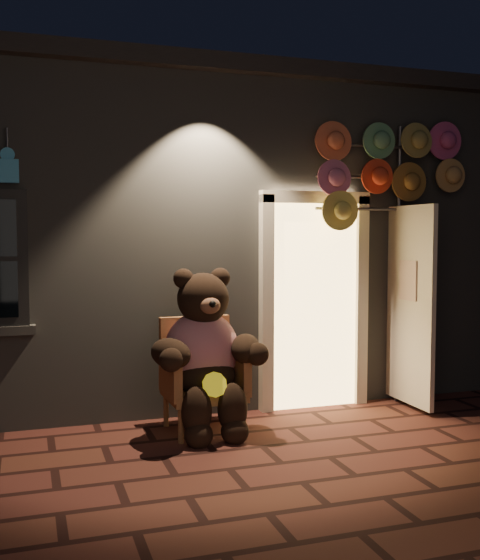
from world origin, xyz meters
name	(u,v)px	position (x,y,z in m)	size (l,w,h in m)	color
ground	(230,469)	(0.00, 0.00, 0.00)	(60.00, 60.00, 0.00)	#4E231E
shop_building	(139,236)	(0.00, 3.99, 1.74)	(7.30, 5.95, 3.51)	slate
wicker_armchair	(201,374)	(0.06, 1.06, 0.50)	(0.71, 0.64, 1.00)	#9E6A3D
teddy_bear	(205,353)	(0.06, 0.93, 0.71)	(1.08, 0.85, 1.49)	#B41331
hat_rack	(388,169)	(2.07, 1.28, 2.42)	(1.64, 0.22, 2.89)	#59595E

